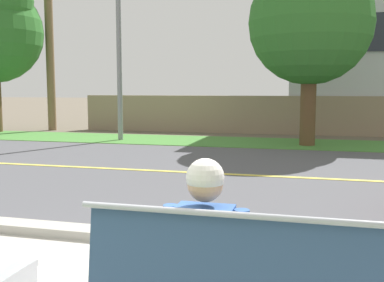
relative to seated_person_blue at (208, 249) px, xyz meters
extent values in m
plane|color=#665B4C|center=(-0.97, 7.51, -0.68)|extent=(140.00, 140.00, 0.00)
cube|color=#ADA89E|center=(-0.97, 1.86, -0.62)|extent=(44.00, 0.30, 0.11)
cube|color=#515156|center=(-0.97, 6.01, -0.67)|extent=(52.00, 8.00, 0.01)
cube|color=#E0CC4C|center=(-0.97, 6.01, -0.67)|extent=(48.00, 0.14, 0.01)
cube|color=#478438|center=(-0.97, 11.49, -0.67)|extent=(48.00, 2.80, 0.02)
cube|color=navy|center=(0.27, -0.30, 0.03)|extent=(1.80, 0.12, 0.52)
cylinder|color=#9EA0A8|center=(0.27, -0.31, 0.31)|extent=(1.88, 0.04, 0.04)
cylinder|color=#47382D|center=(-0.09, 0.09, -0.17)|extent=(0.15, 0.42, 0.15)
cylinder|color=#47382D|center=(0.09, 0.09, -0.17)|extent=(0.15, 0.42, 0.15)
cube|color=#33599E|center=(0.00, -0.10, 0.03)|extent=(0.34, 0.20, 0.52)
cylinder|color=#33599E|center=(-0.21, -0.08, 0.05)|extent=(0.09, 0.09, 0.46)
cylinder|color=#33599E|center=(0.22, -0.08, 0.05)|extent=(0.09, 0.09, 0.46)
sphere|color=tan|center=(0.00, -0.09, 0.42)|extent=(0.21, 0.21, 0.21)
sphere|color=beige|center=(0.00, -0.09, 0.46)|extent=(0.22, 0.22, 0.22)
cylinder|color=gray|center=(-5.42, 11.09, 3.32)|extent=(0.16, 0.16, 8.00)
cylinder|color=brown|center=(0.45, 11.13, 0.43)|extent=(0.45, 0.45, 2.20)
sphere|color=#2D6B28|center=(0.45, 11.13, 2.85)|extent=(3.53, 3.53, 3.53)
cylinder|color=brown|center=(-9.54, 13.75, 4.07)|extent=(0.32, 0.32, 9.50)
cube|color=gray|center=(-1.72, 14.43, 0.02)|extent=(13.00, 0.36, 1.40)
cube|color=#232833|center=(2.48, 14.40, 2.91)|extent=(1.10, 0.06, 1.30)
camera|label=1|loc=(0.60, -2.65, 0.97)|focal=43.06mm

